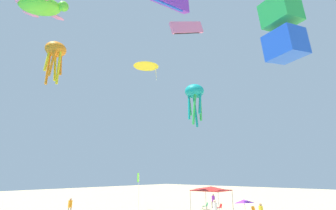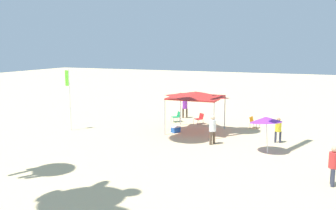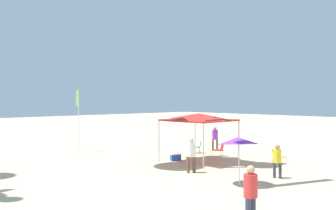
% 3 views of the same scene
% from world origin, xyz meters
% --- Properties ---
extents(canopy_tent, '(3.59, 3.43, 2.87)m').
position_xyz_m(canopy_tent, '(0.60, -0.09, 2.62)').
color(canopy_tent, '#B7B7BC').
rests_on(canopy_tent, ground).
extents(beach_umbrella, '(1.85, 1.84, 2.21)m').
position_xyz_m(beach_umbrella, '(-4.68, 3.20, 1.90)').
color(beach_umbrella, silver).
rests_on(beach_umbrella, ground).
extents(folding_chair_near_cooler, '(0.75, 0.68, 0.82)m').
position_xyz_m(folding_chair_near_cooler, '(-2.95, -2.92, 0.47)').
color(folding_chair_near_cooler, black).
rests_on(folding_chair_near_cooler, ground).
extents(folding_chair_left_of_tent, '(0.78, 0.81, 0.82)m').
position_xyz_m(folding_chair_left_of_tent, '(1.16, -2.69, 0.47)').
color(folding_chair_left_of_tent, black).
rests_on(folding_chair_left_of_tent, ground).
extents(folding_chair_right_of_tent, '(0.81, 0.81, 0.82)m').
position_xyz_m(folding_chair_right_of_tent, '(3.09, -2.73, 0.47)').
color(folding_chair_right_of_tent, black).
rests_on(folding_chair_right_of_tent, ground).
extents(banner_flag, '(0.36, 0.06, 4.41)m').
position_xyz_m(banner_flag, '(9.06, 3.01, 2.63)').
color(banner_flag, silver).
rests_on(banner_flag, ground).
extents(person_kite_handler, '(0.43, 0.42, 1.75)m').
position_xyz_m(person_kite_handler, '(3.06, -4.51, 1.03)').
color(person_kite_handler, brown).
rests_on(person_kite_handler, ground).
extents(person_near_umbrella, '(0.41, 0.46, 1.74)m').
position_xyz_m(person_near_umbrella, '(11.60, 10.42, 1.02)').
color(person_near_umbrella, '#C6B28C').
rests_on(person_near_umbrella, ground).
extents(person_far_stroller, '(0.43, 0.46, 1.80)m').
position_xyz_m(person_far_stroller, '(-1.44, 2.72, 1.06)').
color(person_far_stroller, brown).
rests_on(person_far_stroller, ground).
extents(kite_octopus_orange, '(2.00, 2.00, 4.44)m').
position_xyz_m(kite_octopus_orange, '(8.36, 15.39, 15.94)').
color(kite_octopus_orange, orange).
extents(kite_delta_yellow, '(4.02, 4.01, 2.29)m').
position_xyz_m(kite_delta_yellow, '(4.23, 6.86, 16.31)').
color(kite_delta_yellow, yellow).
extents(kite_box_green, '(1.72, 1.80, 2.91)m').
position_xyz_m(kite_box_green, '(-12.27, 14.43, 10.26)').
color(kite_box_green, green).
extents(kite_turtle_lime, '(4.50, 4.49, 1.69)m').
position_xyz_m(kite_turtle_lime, '(5.24, 18.34, 17.96)').
color(kite_turtle_lime, '#66D82D').
extents(kite_parafoil_pink, '(1.51, 4.08, 2.49)m').
position_xyz_m(kite_parafoil_pink, '(-1.78, 7.04, 18.41)').
color(kite_parafoil_pink, pink).
extents(kite_octopus_teal, '(2.18, 2.18, 4.84)m').
position_xyz_m(kite_octopus_teal, '(0.71, 2.44, 13.13)').
color(kite_octopus_teal, teal).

